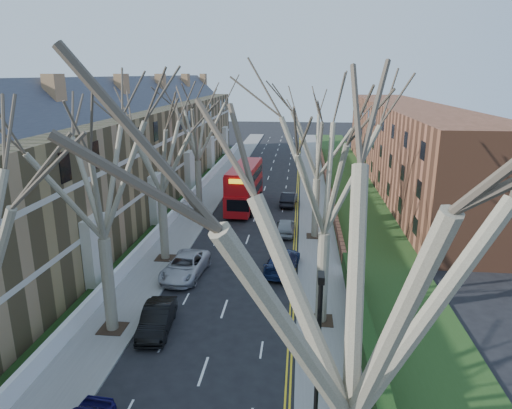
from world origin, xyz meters
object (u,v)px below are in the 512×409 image
(double_decker_bus, at_px, (245,188))
(car_right_near, at_px, (282,261))
(car_left_mid, at_px, (157,319))
(lamp_post, at_px, (317,386))

(double_decker_bus, distance_m, car_right_near, 16.41)
(double_decker_bus, bearing_deg, car_right_near, 109.28)
(double_decker_bus, bearing_deg, car_left_mid, 88.46)
(lamp_post, bearing_deg, car_right_near, 95.50)
(lamp_post, bearing_deg, double_decker_bus, 100.68)
(lamp_post, relative_size, car_left_mid, 1.90)
(car_left_mid, xyz_separation_m, car_right_near, (6.48, 8.64, 0.03))
(lamp_post, relative_size, double_decker_bus, 0.77)
(lamp_post, distance_m, car_right_near, 18.90)
(double_decker_bus, distance_m, car_left_mid, 24.43)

